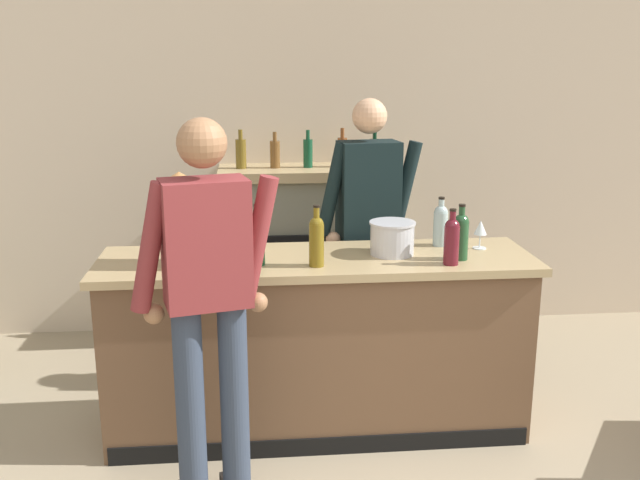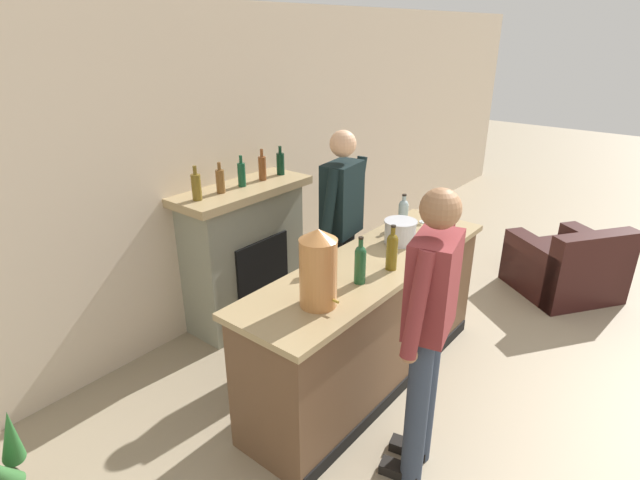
{
  "view_description": "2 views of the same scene",
  "coord_description": "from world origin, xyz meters",
  "px_view_note": "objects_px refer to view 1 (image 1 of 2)",
  "views": [
    {
      "loc": [
        -0.57,
        -1.58,
        2.06
      ],
      "look_at": [
        -0.19,
        2.46,
        1.01
      ],
      "focal_mm": 40.0,
      "sensor_mm": 36.0,
      "label": 1
    },
    {
      "loc": [
        -2.96,
        0.37,
        2.54
      ],
      "look_at": [
        -0.42,
        2.43,
        1.15
      ],
      "focal_mm": 28.0,
      "sensor_mm": 36.0,
      "label": 2
    }
  ],
  "objects_px": {
    "wine_glass_by_dispenser": "(480,229)",
    "wine_bottle_burgundy_dark": "(461,234)",
    "person_customer": "(208,305)",
    "wine_bottle_merlot_tall": "(441,224)",
    "fireplace_stone": "(307,251)",
    "wine_bottle_cabernet_heavy": "(316,239)",
    "wine_glass_front_left": "(257,230)",
    "wine_bottle_chardonnay_pale": "(452,239)",
    "wine_glass_mid_counter": "(233,230)",
    "copper_dispenser": "(181,219)",
    "wine_bottle_rose_blush": "(257,238)",
    "ice_bucket_steel": "(392,238)",
    "person_bartender": "(368,231)"
  },
  "relations": [
    {
      "from": "person_bartender",
      "to": "wine_glass_front_left",
      "type": "bearing_deg",
      "value": -153.23
    },
    {
      "from": "wine_glass_front_left",
      "to": "wine_glass_mid_counter",
      "type": "bearing_deg",
      "value": 175.68
    },
    {
      "from": "person_customer",
      "to": "wine_bottle_rose_blush",
      "type": "relative_size",
      "value": 5.68
    },
    {
      "from": "fireplace_stone",
      "to": "person_customer",
      "type": "xyz_separation_m",
      "value": [
        -0.59,
        -2.12,
        0.36
      ]
    },
    {
      "from": "wine_bottle_rose_blush",
      "to": "wine_glass_by_dispenser",
      "type": "xyz_separation_m",
      "value": [
        1.25,
        0.2,
        -0.03
      ]
    },
    {
      "from": "person_customer",
      "to": "fireplace_stone",
      "type": "bearing_deg",
      "value": 74.33
    },
    {
      "from": "copper_dispenser",
      "to": "wine_bottle_burgundy_dark",
      "type": "bearing_deg",
      "value": -1.14
    },
    {
      "from": "wine_bottle_rose_blush",
      "to": "wine_bottle_cabernet_heavy",
      "type": "distance_m",
      "value": 0.31
    },
    {
      "from": "wine_bottle_merlot_tall",
      "to": "wine_glass_by_dispenser",
      "type": "relative_size",
      "value": 1.74
    },
    {
      "from": "wine_bottle_rose_blush",
      "to": "wine_glass_mid_counter",
      "type": "relative_size",
      "value": 2.1
    },
    {
      "from": "wine_bottle_cabernet_heavy",
      "to": "wine_glass_mid_counter",
      "type": "bearing_deg",
      "value": 139.67
    },
    {
      "from": "person_customer",
      "to": "wine_bottle_cabernet_heavy",
      "type": "height_order",
      "value": "person_customer"
    },
    {
      "from": "wine_bottle_burgundy_dark",
      "to": "wine_bottle_cabernet_heavy",
      "type": "distance_m",
      "value": 0.77
    },
    {
      "from": "wine_bottle_burgundy_dark",
      "to": "person_customer",
      "type": "bearing_deg",
      "value": -154.77
    },
    {
      "from": "copper_dispenser",
      "to": "wine_bottle_chardonnay_pale",
      "type": "relative_size",
      "value": 1.65
    },
    {
      "from": "person_bartender",
      "to": "wine_bottle_cabernet_heavy",
      "type": "distance_m",
      "value": 0.81
    },
    {
      "from": "fireplace_stone",
      "to": "wine_glass_mid_counter",
      "type": "xyz_separation_m",
      "value": [
        -0.51,
        -1.19,
        0.46
      ]
    },
    {
      "from": "person_customer",
      "to": "wine_bottle_chardonnay_pale",
      "type": "bearing_deg",
      "value": 23.13
    },
    {
      "from": "copper_dispenser",
      "to": "wine_glass_by_dispenser",
      "type": "xyz_separation_m",
      "value": [
        1.63,
        0.17,
        -0.13
      ]
    },
    {
      "from": "wine_glass_front_left",
      "to": "copper_dispenser",
      "type": "bearing_deg",
      "value": -144.45
    },
    {
      "from": "wine_bottle_cabernet_heavy",
      "to": "wine_glass_front_left",
      "type": "xyz_separation_m",
      "value": [
        -0.3,
        0.36,
        -0.03
      ]
    },
    {
      "from": "wine_bottle_rose_blush",
      "to": "wine_glass_mid_counter",
      "type": "distance_m",
      "value": 0.35
    },
    {
      "from": "person_customer",
      "to": "wine_glass_front_left",
      "type": "relative_size",
      "value": 10.99
    },
    {
      "from": "fireplace_stone",
      "to": "wine_bottle_cabernet_heavy",
      "type": "relative_size",
      "value": 4.87
    },
    {
      "from": "ice_bucket_steel",
      "to": "wine_glass_by_dispenser",
      "type": "distance_m",
      "value": 0.52
    },
    {
      "from": "wine_glass_front_left",
      "to": "wine_bottle_chardonnay_pale",
      "type": "bearing_deg",
      "value": -21.56
    },
    {
      "from": "ice_bucket_steel",
      "to": "wine_bottle_chardonnay_pale",
      "type": "xyz_separation_m",
      "value": [
        0.27,
        -0.22,
        0.04
      ]
    },
    {
      "from": "wine_glass_by_dispenser",
      "to": "wine_glass_mid_counter",
      "type": "xyz_separation_m",
      "value": [
        -1.38,
        0.11,
        -0.0
      ]
    },
    {
      "from": "wine_bottle_rose_blush",
      "to": "wine_bottle_burgundy_dark",
      "type": "relative_size",
      "value": 1.07
    },
    {
      "from": "wine_bottle_rose_blush",
      "to": "wine_bottle_burgundy_dark",
      "type": "height_order",
      "value": "wine_bottle_rose_blush"
    },
    {
      "from": "wine_bottle_merlot_tall",
      "to": "wine_bottle_burgundy_dark",
      "type": "xyz_separation_m",
      "value": [
        0.03,
        -0.29,
        0.01
      ]
    },
    {
      "from": "wine_bottle_chardonnay_pale",
      "to": "wine_glass_mid_counter",
      "type": "bearing_deg",
      "value": 160.36
    },
    {
      "from": "wine_glass_by_dispenser",
      "to": "wine_bottle_burgundy_dark",
      "type": "bearing_deg",
      "value": -130.48
    },
    {
      "from": "fireplace_stone",
      "to": "person_customer",
      "type": "relative_size",
      "value": 0.86
    },
    {
      "from": "wine_glass_mid_counter",
      "to": "wine_glass_front_left",
      "type": "distance_m",
      "value": 0.14
    },
    {
      "from": "person_customer",
      "to": "wine_bottle_merlot_tall",
      "type": "relative_size",
      "value": 6.46
    },
    {
      "from": "wine_bottle_rose_blush",
      "to": "wine_bottle_cabernet_heavy",
      "type": "height_order",
      "value": "same"
    },
    {
      "from": "wine_glass_by_dispenser",
      "to": "wine_glass_front_left",
      "type": "xyz_separation_m",
      "value": [
        -1.25,
        0.1,
        0.0
      ]
    },
    {
      "from": "person_bartender",
      "to": "wine_glass_front_left",
      "type": "relative_size",
      "value": 10.99
    },
    {
      "from": "fireplace_stone",
      "to": "wine_bottle_rose_blush",
      "type": "distance_m",
      "value": 1.63
    },
    {
      "from": "wine_bottle_chardonnay_pale",
      "to": "wine_glass_by_dispenser",
      "type": "distance_m",
      "value": 0.38
    },
    {
      "from": "wine_glass_by_dispenser",
      "to": "wine_bottle_cabernet_heavy",
      "type": "bearing_deg",
      "value": -164.81
    },
    {
      "from": "person_bartender",
      "to": "wine_glass_mid_counter",
      "type": "xyz_separation_m",
      "value": [
        -0.82,
        -0.33,
        0.11
      ]
    },
    {
      "from": "wine_bottle_burgundy_dark",
      "to": "wine_glass_mid_counter",
      "type": "distance_m",
      "value": 1.25
    },
    {
      "from": "ice_bucket_steel",
      "to": "person_bartender",
      "type": "bearing_deg",
      "value": 95.48
    },
    {
      "from": "ice_bucket_steel",
      "to": "wine_glass_mid_counter",
      "type": "distance_m",
      "value": 0.89
    },
    {
      "from": "copper_dispenser",
      "to": "wine_glass_mid_counter",
      "type": "bearing_deg",
      "value": 48.78
    },
    {
      "from": "copper_dispenser",
      "to": "wine_glass_front_left",
      "type": "height_order",
      "value": "copper_dispenser"
    },
    {
      "from": "wine_bottle_merlot_tall",
      "to": "person_bartender",
      "type": "bearing_deg",
      "value": 134.85
    },
    {
      "from": "wine_glass_by_dispenser",
      "to": "wine_bottle_merlot_tall",
      "type": "bearing_deg",
      "value": 156.98
    }
  ]
}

